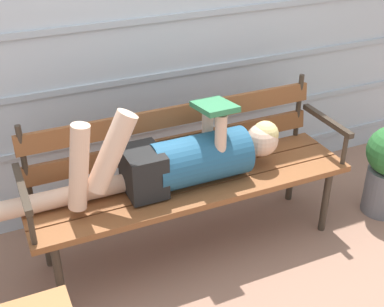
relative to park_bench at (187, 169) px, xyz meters
The scene contains 4 objects.
ground_plane 0.54m from the park_bench, 90.00° to the right, with size 12.00×12.00×0.00m, color #936B56.
house_siding 0.78m from the park_bench, 90.00° to the left, with size 4.42×0.08×2.11m.
park_bench is the anchor object (origin of this frame).
reclining_person 0.17m from the park_bench, 141.42° to the right, with size 1.73×0.27×0.54m.
Camera 1 is at (-0.99, -2.10, 2.04)m, focal length 48.22 mm.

